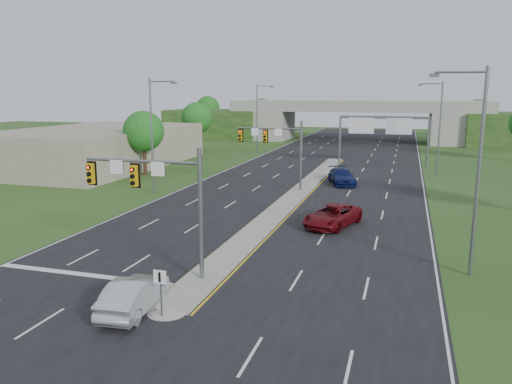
{
  "coord_description": "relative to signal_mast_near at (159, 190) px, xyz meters",
  "views": [
    {
      "loc": [
        9.82,
        -22.77,
        9.68
      ],
      "look_at": [
        0.15,
        9.25,
        3.0
      ],
      "focal_mm": 35.0,
      "sensor_mm": 36.0,
      "label": 1
    }
  ],
  "objects": [
    {
      "name": "tree_l_near",
      "position": [
        -17.74,
        30.07,
        0.45
      ],
      "size": [
        4.8,
        4.8,
        7.6
      ],
      "color": "#382316",
      "rests_on": "ground"
    },
    {
      "name": "keep_right_sign",
      "position": [
        2.26,
        -4.45,
        -3.21
      ],
      "size": [
        0.6,
        0.13,
        2.2
      ],
      "color": "slate",
      "rests_on": "ground"
    },
    {
      "name": "lightpole_l_mid",
      "position": [
        -11.03,
        20.07,
        1.38
      ],
      "size": [
        2.85,
        0.25,
        11.0
      ],
      "color": "slate",
      "rests_on": "ground"
    },
    {
      "name": "lightpole_r_far",
      "position": [
        15.56,
        40.07,
        1.38
      ],
      "size": [
        2.85,
        0.25,
        11.0
      ],
      "color": "slate",
      "rests_on": "ground"
    },
    {
      "name": "lightpole_r_near",
      "position": [
        15.56,
        5.07,
        1.38
      ],
      "size": [
        2.85,
        0.25,
        11.0
      ],
      "color": "slate",
      "rests_on": "ground"
    },
    {
      "name": "car_silver",
      "position": [
        0.76,
        -4.15,
        -3.93
      ],
      "size": [
        2.14,
        4.86,
        1.55
      ],
      "primitive_type": "imported",
      "rotation": [
        0.0,
        0.0,
        3.25
      ],
      "color": "#B0B4B8",
      "rests_on": "road"
    },
    {
      "name": "road",
      "position": [
        2.26,
        35.07,
        -4.72
      ],
      "size": [
        24.0,
        160.0,
        0.02
      ],
      "primitive_type": "cube",
      "color": "black",
      "rests_on": "ground"
    },
    {
      "name": "median",
      "position": [
        2.26,
        23.07,
        -4.63
      ],
      "size": [
        2.0,
        54.0,
        0.16
      ],
      "primitive_type": "cube",
      "color": "gray",
      "rests_on": "road"
    },
    {
      "name": "tree_l_mid",
      "position": [
        -21.74,
        55.07,
        0.78
      ],
      "size": [
        5.2,
        5.2,
        8.12
      ],
      "color": "#382316",
      "rests_on": "ground"
    },
    {
      "name": "tree_back_c",
      "position": [
        26.26,
        94.07,
        0.78
      ],
      "size": [
        5.6,
        5.6,
        8.32
      ],
      "color": "#382316",
      "rests_on": "ground"
    },
    {
      "name": "median_nose",
      "position": [
        2.26,
        -3.93,
        -4.63
      ],
      "size": [
        2.0,
        2.0,
        0.16
      ],
      "primitive_type": "cone",
      "color": "gray",
      "rests_on": "road"
    },
    {
      "name": "lane_markings",
      "position": [
        1.66,
        28.99,
        -4.7
      ],
      "size": [
        23.72,
        160.0,
        0.01
      ],
      "color": "gold",
      "rests_on": "road"
    },
    {
      "name": "tree_back_a",
      "position": [
        -35.74,
        94.07,
        1.11
      ],
      "size": [
        6.0,
        6.0,
        8.85
      ],
      "color": "#382316",
      "rests_on": "ground"
    },
    {
      "name": "car_far_a",
      "position": [
        7.19,
        12.97,
        -3.92
      ],
      "size": [
        4.23,
        6.17,
        1.57
      ],
      "primitive_type": "imported",
      "rotation": [
        0.0,
        0.0,
        -0.32
      ],
      "color": "#62090F",
      "rests_on": "road"
    },
    {
      "name": "signal_mast_far",
      "position": [
        0.0,
        25.0,
        0.0
      ],
      "size": [
        6.62,
        0.6,
        7.0
      ],
      "color": "slate",
      "rests_on": "ground"
    },
    {
      "name": "sign_gantry",
      "position": [
        8.95,
        44.99,
        0.51
      ],
      "size": [
        11.58,
        0.44,
        6.67
      ],
      "color": "slate",
      "rests_on": "ground"
    },
    {
      "name": "car_far_b",
      "position": [
        5.65,
        30.58,
        -3.88
      ],
      "size": [
        3.97,
        6.1,
        1.64
      ],
      "primitive_type": "imported",
      "rotation": [
        0.0,
        0.0,
        0.32
      ],
      "color": "#0C1548",
      "rests_on": "road"
    },
    {
      "name": "ground",
      "position": [
        2.26,
        0.07,
        -4.73
      ],
      "size": [
        240.0,
        240.0,
        0.0
      ],
      "primitive_type": "plane",
      "color": "#224017",
      "rests_on": "ground"
    },
    {
      "name": "tree_back_b",
      "position": [
        -21.74,
        94.07,
        0.78
      ],
      "size": [
        5.6,
        5.6,
        8.32
      ],
      "color": "#382316",
      "rests_on": "ground"
    },
    {
      "name": "lightpole_l_far",
      "position": [
        -11.03,
        55.07,
        1.38
      ],
      "size": [
        2.85,
        0.25,
        11.0
      ],
      "color": "slate",
      "rests_on": "ground"
    },
    {
      "name": "signal_mast_near",
      "position": [
        0.0,
        0.0,
        0.0
      ],
      "size": [
        6.62,
        0.6,
        7.0
      ],
      "color": "slate",
      "rests_on": "ground"
    },
    {
      "name": "commercial_building",
      "position": [
        -27.74,
        35.07,
        -2.23
      ],
      "size": [
        18.0,
        30.0,
        5.0
      ],
      "primitive_type": "cube",
      "color": "gray",
      "rests_on": "ground"
    },
    {
      "name": "overpass",
      "position": [
        2.26,
        80.07,
        -1.17
      ],
      "size": [
        80.0,
        14.0,
        8.1
      ],
      "color": "gray",
      "rests_on": "ground"
    }
  ]
}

